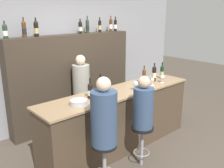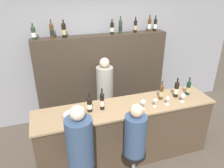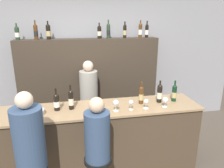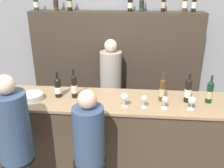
{
  "view_description": "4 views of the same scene",
  "coord_description": "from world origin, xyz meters",
  "px_view_note": "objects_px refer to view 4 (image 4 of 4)",
  "views": [
    {
      "loc": [
        -2.64,
        -2.47,
        2.24
      ],
      "look_at": [
        -0.17,
        0.3,
        1.16
      ],
      "focal_mm": 40.0,
      "sensor_mm": 36.0,
      "label": 1
    },
    {
      "loc": [
        -1.11,
        -2.39,
        2.75
      ],
      "look_at": [
        -0.25,
        0.25,
        1.44
      ],
      "focal_mm": 35.0,
      "sensor_mm": 36.0,
      "label": 2
    },
    {
      "loc": [
        -0.37,
        -2.46,
        2.22
      ],
      "look_at": [
        0.16,
        0.21,
        1.37
      ],
      "focal_mm": 35.0,
      "sensor_mm": 36.0,
      "label": 3
    },
    {
      "loc": [
        0.27,
        -2.22,
        2.27
      ],
      "look_at": [
        0.06,
        0.3,
        1.2
      ],
      "focal_mm": 40.0,
      "sensor_mm": 36.0,
      "label": 4
    }
  ],
  "objects_px": {
    "wine_bottle_counter_1": "(74,86)",
    "wine_bottle_backbar_4": "(142,2)",
    "wine_bottle_backbar_5": "(164,3)",
    "wine_bottle_counter_2": "(162,90)",
    "metal_bowl": "(32,97)",
    "wine_bottle_backbar_1": "(56,1)",
    "wine_bottle_backbar_2": "(69,2)",
    "wine_glass_0": "(125,97)",
    "wine_bottle_counter_3": "(188,90)",
    "wine_bottle_backbar_0": "(36,2)",
    "wine_bottle_counter_4": "(210,92)",
    "wine_glass_3": "(192,101)",
    "wine_glass_1": "(144,99)",
    "bar_stool_left": "(20,168)",
    "wine_bottle_backbar_3": "(130,3)",
    "wine_bottle_backbar_6": "(185,2)",
    "wine_glass_2": "(165,100)",
    "wine_bottle_counter_0": "(58,87)",
    "wine_bottle_backbar_7": "(194,3)",
    "bartender": "(111,89)",
    "guest_seated_right": "(89,133)",
    "guest_seated_left": "(12,124)"
  },
  "relations": [
    {
      "from": "bar_stool_left",
      "to": "wine_bottle_counter_4",
      "type": "bearing_deg",
      "value": 17.78
    },
    {
      "from": "wine_bottle_counter_0",
      "to": "bartender",
      "type": "height_order",
      "value": "bartender"
    },
    {
      "from": "wine_bottle_counter_4",
      "to": "wine_glass_3",
      "type": "relative_size",
      "value": 2.19
    },
    {
      "from": "wine_bottle_backbar_2",
      "to": "wine_bottle_backbar_0",
      "type": "bearing_deg",
      "value": -180.0
    },
    {
      "from": "wine_bottle_counter_1",
      "to": "bar_stool_left",
      "type": "relative_size",
      "value": 0.55
    },
    {
      "from": "wine_bottle_counter_3",
      "to": "wine_glass_3",
      "type": "xyz_separation_m",
      "value": [
        0.01,
        -0.18,
        -0.04
      ]
    },
    {
      "from": "wine_bottle_counter_3",
      "to": "bar_stool_left",
      "type": "height_order",
      "value": "wine_bottle_counter_3"
    },
    {
      "from": "wine_bottle_counter_0",
      "to": "wine_bottle_backbar_7",
      "type": "height_order",
      "value": "wine_bottle_backbar_7"
    },
    {
      "from": "wine_bottle_counter_2",
      "to": "metal_bowl",
      "type": "distance_m",
      "value": 1.46
    },
    {
      "from": "wine_bottle_backbar_6",
      "to": "guest_seated_left",
      "type": "bearing_deg",
      "value": -133.28
    },
    {
      "from": "guest_seated_right",
      "to": "wine_bottle_backbar_5",
      "type": "bearing_deg",
      "value": 67.6
    },
    {
      "from": "wine_glass_1",
      "to": "wine_bottle_backbar_2",
      "type": "bearing_deg",
      "value": 126.47
    },
    {
      "from": "wine_bottle_backbar_3",
      "to": "wine_glass_0",
      "type": "xyz_separation_m",
      "value": [
        -0.01,
        -1.51,
        -0.82
      ]
    },
    {
      "from": "wine_bottle_backbar_3",
      "to": "wine_glass_0",
      "type": "height_order",
      "value": "wine_bottle_backbar_3"
    },
    {
      "from": "wine_glass_0",
      "to": "wine_bottle_counter_3",
      "type": "bearing_deg",
      "value": 14.82
    },
    {
      "from": "wine_bottle_counter_2",
      "to": "wine_bottle_counter_4",
      "type": "relative_size",
      "value": 1.03
    },
    {
      "from": "wine_bottle_backbar_0",
      "to": "wine_bottle_backbar_3",
      "type": "bearing_deg",
      "value": -0.0
    },
    {
      "from": "wine_bottle_backbar_2",
      "to": "guest_seated_right",
      "type": "bearing_deg",
      "value": -73.02
    },
    {
      "from": "wine_bottle_backbar_4",
      "to": "wine_glass_0",
      "type": "relative_size",
      "value": 2.14
    },
    {
      "from": "wine_bottle_counter_0",
      "to": "wine_bottle_backbar_6",
      "type": "relative_size",
      "value": 0.93
    },
    {
      "from": "wine_bottle_counter_1",
      "to": "wine_glass_1",
      "type": "bearing_deg",
      "value": -13.05
    },
    {
      "from": "wine_bottle_backbar_7",
      "to": "wine_bottle_backbar_0",
      "type": "bearing_deg",
      "value": 180.0
    },
    {
      "from": "wine_bottle_counter_0",
      "to": "wine_bottle_counter_3",
      "type": "xyz_separation_m",
      "value": [
        1.46,
        0.0,
        0.02
      ]
    },
    {
      "from": "wine_bottle_backbar_0",
      "to": "wine_bottle_counter_0",
      "type": "bearing_deg",
      "value": -63.48
    },
    {
      "from": "wine_bottle_counter_1",
      "to": "wine_glass_3",
      "type": "height_order",
      "value": "wine_bottle_counter_1"
    },
    {
      "from": "wine_bottle_counter_3",
      "to": "wine_bottle_backbar_5",
      "type": "distance_m",
      "value": 1.56
    },
    {
      "from": "wine_bottle_backbar_5",
      "to": "wine_bottle_counter_2",
      "type": "bearing_deg",
      "value": -93.67
    },
    {
      "from": "wine_bottle_backbar_2",
      "to": "wine_glass_3",
      "type": "bearing_deg",
      "value": -43.22
    },
    {
      "from": "wine_bottle_counter_4",
      "to": "wine_bottle_counter_0",
      "type": "bearing_deg",
      "value": -180.0
    },
    {
      "from": "wine_bottle_backbar_6",
      "to": "wine_glass_0",
      "type": "distance_m",
      "value": 1.9
    },
    {
      "from": "wine_bottle_counter_2",
      "to": "metal_bowl",
      "type": "bearing_deg",
      "value": -176.21
    },
    {
      "from": "wine_bottle_backbar_6",
      "to": "wine_glass_2",
      "type": "bearing_deg",
      "value": -104.17
    },
    {
      "from": "wine_bottle_backbar_5",
      "to": "bar_stool_left",
      "type": "xyz_separation_m",
      "value": [
        -1.53,
        -1.95,
        -1.46
      ]
    },
    {
      "from": "wine_bottle_counter_1",
      "to": "wine_bottle_backbar_4",
      "type": "xyz_separation_m",
      "value": [
        0.76,
        1.33,
        0.81
      ]
    },
    {
      "from": "wine_bottle_backbar_2",
      "to": "guest_seated_right",
      "type": "relative_size",
      "value": 0.42
    },
    {
      "from": "wine_bottle_backbar_1",
      "to": "wine_bottle_backbar_5",
      "type": "distance_m",
      "value": 1.62
    },
    {
      "from": "wine_bottle_backbar_3",
      "to": "wine_bottle_backbar_0",
      "type": "bearing_deg",
      "value": 180.0
    },
    {
      "from": "wine_bottle_backbar_2",
      "to": "wine_bottle_counter_4",
      "type": "bearing_deg",
      "value": -35.95
    },
    {
      "from": "metal_bowl",
      "to": "wine_bottle_backbar_6",
      "type": "bearing_deg",
      "value": 37.61
    },
    {
      "from": "guest_seated_left",
      "to": "wine_bottle_counter_3",
      "type": "bearing_deg",
      "value": 19.98
    },
    {
      "from": "bar_stool_left",
      "to": "wine_bottle_backbar_4",
      "type": "bearing_deg",
      "value": 58.09
    },
    {
      "from": "wine_bottle_backbar_1",
      "to": "guest_seated_left",
      "type": "bearing_deg",
      "value": -87.59
    },
    {
      "from": "wine_bottle_backbar_3",
      "to": "wine_glass_1",
      "type": "xyz_separation_m",
      "value": [
        0.2,
        -1.51,
        -0.83
      ]
    },
    {
      "from": "wine_bottle_counter_3",
      "to": "wine_bottle_backbar_4",
      "type": "height_order",
      "value": "wine_bottle_backbar_4"
    },
    {
      "from": "wine_bottle_counter_4",
      "to": "wine_glass_1",
      "type": "bearing_deg",
      "value": -165.66
    },
    {
      "from": "wine_bottle_counter_4",
      "to": "bartender",
      "type": "bearing_deg",
      "value": 140.01
    },
    {
      "from": "wine_bottle_backbar_2",
      "to": "metal_bowl",
      "type": "relative_size",
      "value": 1.32
    },
    {
      "from": "wine_bottle_backbar_1",
      "to": "wine_bottle_backbar_2",
      "type": "xyz_separation_m",
      "value": [
        0.21,
        -0.0,
        -0.0
      ]
    },
    {
      "from": "wine_bottle_backbar_5",
      "to": "wine_bottle_backbar_0",
      "type": "bearing_deg",
      "value": -180.0
    },
    {
      "from": "wine_bottle_backbar_4",
      "to": "wine_glass_3",
      "type": "relative_size",
      "value": 2.33
    }
  ]
}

